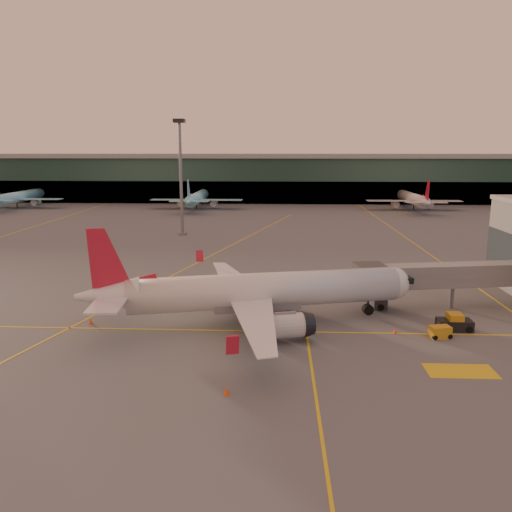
{
  "coord_description": "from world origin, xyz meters",
  "views": [
    {
      "loc": [
        1.97,
        -45.42,
        19.0
      ],
      "look_at": [
        -1.09,
        20.11,
        5.0
      ],
      "focal_mm": 35.0,
      "sensor_mm": 36.0,
      "label": 1
    }
  ],
  "objects_px": {
    "catering_truck": "(269,291)",
    "gpu_cart": "(440,332)",
    "pushback_tug": "(455,323)",
    "main_airplane": "(255,292)"
  },
  "relations": [
    {
      "from": "catering_truck",
      "to": "gpu_cart",
      "type": "bearing_deg",
      "value": -46.17
    },
    {
      "from": "gpu_cart",
      "to": "pushback_tug",
      "type": "relative_size",
      "value": 0.65
    },
    {
      "from": "catering_truck",
      "to": "gpu_cart",
      "type": "xyz_separation_m",
      "value": [
        17.78,
        -8.18,
        -1.86
      ]
    },
    {
      "from": "catering_truck",
      "to": "gpu_cart",
      "type": "height_order",
      "value": "catering_truck"
    },
    {
      "from": "gpu_cart",
      "to": "pushback_tug",
      "type": "distance_m",
      "value": 3.27
    },
    {
      "from": "main_airplane",
      "to": "catering_truck",
      "type": "xyz_separation_m",
      "value": [
        1.55,
        4.89,
        -1.19
      ]
    },
    {
      "from": "gpu_cart",
      "to": "catering_truck",
      "type": "bearing_deg",
      "value": 142.61
    },
    {
      "from": "catering_truck",
      "to": "gpu_cart",
      "type": "distance_m",
      "value": 19.66
    },
    {
      "from": "main_airplane",
      "to": "catering_truck",
      "type": "relative_size",
      "value": 6.07
    },
    {
      "from": "catering_truck",
      "to": "pushback_tug",
      "type": "height_order",
      "value": "catering_truck"
    }
  ]
}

